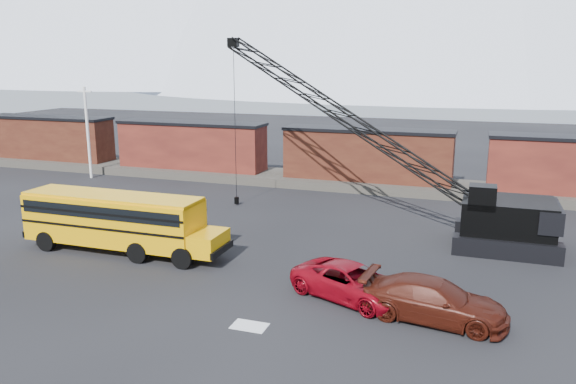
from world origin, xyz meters
The scene contains 11 objects.
ground centered at (0.00, 0.00, 0.00)m, with size 160.00×160.00×0.00m, color black.
gravel_berm centered at (0.00, 22.00, 0.35)m, with size 120.00×5.00×0.70m, color #47423A.
boxcar_west_far centered at (-32.00, 22.00, 2.76)m, with size 13.70×3.10×4.17m.
boxcar_west_near centered at (-16.00, 22.00, 2.76)m, with size 13.70×3.10×4.17m.
boxcar_mid centered at (0.00, 22.00, 2.76)m, with size 13.70×3.10×4.17m.
utility_pole centered at (-24.00, 18.00, 4.15)m, with size 1.40×0.24×8.00m.
snow_patch centered at (0.50, -4.00, 0.01)m, with size 1.40×0.90×0.02m, color silver.
school_bus centered at (-9.56, 1.88, 1.79)m, with size 11.65×2.65×3.19m.
red_pickup centered at (3.71, -0.10, 0.76)m, with size 2.53×5.48×1.52m, color maroon.
maroon_suv centered at (7.27, -1.08, 0.84)m, with size 2.35×5.79×1.68m, color #3E130B.
crawler_crane centered at (0.79, 11.28, 6.67)m, with size 21.28×6.61×11.88m.
Camera 1 is at (8.49, -22.66, 10.15)m, focal length 35.00 mm.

